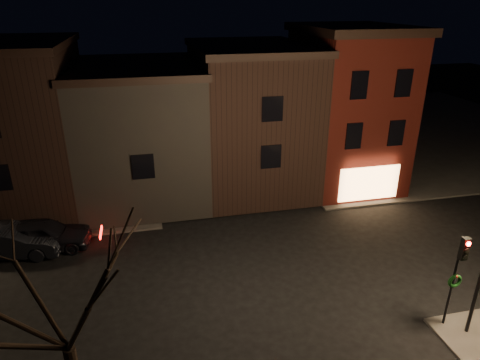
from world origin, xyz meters
name	(u,v)px	position (x,y,z in m)	size (l,w,h in m)	color
ground	(271,267)	(0.00, 0.00, 0.00)	(120.00, 120.00, 0.00)	black
sidewalk_far_right	(405,129)	(20.00, 20.00, 0.06)	(30.00, 30.00, 0.12)	#2D2B28
corner_building	(347,106)	(8.00, 9.47, 5.40)	(6.50, 8.50, 10.50)	#51140E
row_building_a	(250,116)	(1.50, 10.50, 4.83)	(7.30, 10.30, 9.40)	black
row_building_b	(141,130)	(-5.75, 10.50, 4.33)	(7.80, 10.30, 8.40)	black
row_building_c	(17,126)	(-13.00, 10.50, 5.08)	(7.30, 10.30, 9.90)	black
traffic_signal	(458,268)	(5.60, -5.51, 2.81)	(0.58, 0.38, 4.05)	black
bare_tree_left	(56,284)	(-8.00, -7.00, 5.43)	(5.60, 5.60, 7.50)	black
parked_car_a	(42,235)	(-11.17, 4.29, 0.83)	(1.96, 4.88, 1.66)	black
parked_car_b	(11,241)	(-12.58, 3.96, 0.82)	(1.73, 4.95, 1.63)	black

